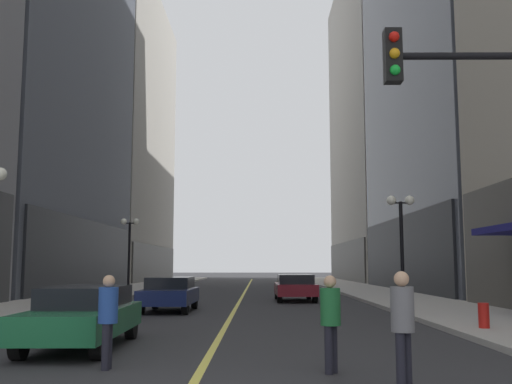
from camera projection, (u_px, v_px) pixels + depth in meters
name	position (u px, v px, depth m)	size (l,w,h in m)	color
ground_plane	(245.00, 292.00, 40.11)	(200.00, 200.00, 0.00)	#2D2D30
sidewalk_left	(124.00, 290.00, 40.18)	(4.50, 78.00, 0.15)	#ADA8A0
sidewalk_right	(367.00, 290.00, 40.07)	(4.50, 78.00, 0.15)	#ADA8A0
lane_centre_stripe	(245.00, 291.00, 40.11)	(0.16, 70.00, 0.01)	#E5D64C
building_left_far	(97.00, 137.00, 67.02)	(14.01, 26.00, 32.50)	#A8A399
building_right_far	(410.00, 123.00, 66.98)	(15.20, 26.00, 35.67)	#A8A399
car_green	(84.00, 314.00, 12.94)	(1.84, 4.69, 1.32)	#196038
car_navy	(170.00, 293.00, 23.08)	(1.89, 4.18, 1.32)	#141E4C
car_maroon	(295.00, 286.00, 29.60)	(1.98, 4.53, 1.32)	maroon
pedestrian_in_green_parka	(331.00, 316.00, 9.96)	(0.47, 0.47, 1.62)	black
pedestrian_in_blue_hoodie	(108.00, 314.00, 10.32)	(0.35, 0.35, 1.62)	black
pedestrian_in_grey_suit	(403.00, 320.00, 8.63)	(0.48, 0.48, 1.70)	black
street_lamp_left_far	(129.00, 239.00, 33.61)	(1.06, 0.36, 4.43)	black
street_lamp_right_mid	(401.00, 226.00, 22.54)	(1.06, 0.36, 4.43)	black
fire_hydrant_right	(484.00, 318.00, 15.54)	(0.28, 0.28, 0.80)	red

